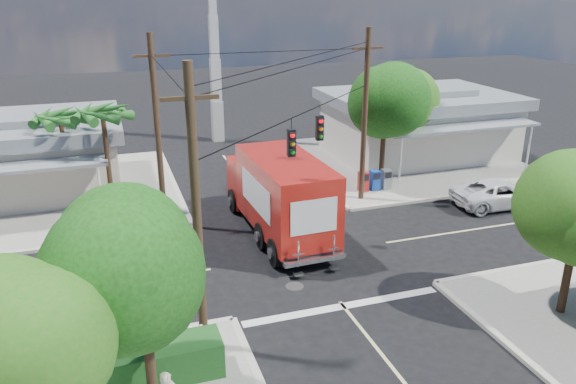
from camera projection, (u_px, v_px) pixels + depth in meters
name	position (u px, v px, depth m)	size (l,w,h in m)	color
ground	(303.00, 255.00, 24.03)	(120.00, 120.00, 0.00)	black
sidewalk_ne	(402.00, 161.00, 36.93)	(14.12, 14.12, 0.14)	gray
sidewalk_nw	(47.00, 197.00, 30.47)	(14.12, 14.12, 0.14)	gray
road_markings	(315.00, 271.00, 22.72)	(32.00, 32.00, 0.01)	beige
building_ne	(418.00, 122.00, 37.61)	(11.80, 10.20, 4.50)	silver
building_nw	(21.00, 153.00, 30.80)	(10.80, 10.20, 4.30)	beige
radio_tower	(215.00, 64.00, 40.06)	(0.80, 0.80, 17.00)	silver
tree_sw_front	(141.00, 268.00, 13.75)	(3.88, 3.78, 6.03)	#422D1C
tree_sw_back	(22.00, 364.00, 10.93)	(3.56, 3.42, 5.41)	#422D1C
tree_ne_front	(386.00, 105.00, 30.56)	(4.21, 4.14, 6.66)	#422D1C
tree_ne_back	(407.00, 105.00, 33.49)	(3.77, 3.66, 5.82)	#422D1C
palm_nw_front	(103.00, 116.00, 26.75)	(3.01, 3.08, 5.59)	#422D1C
palm_nw_back	(60.00, 120.00, 27.62)	(3.01, 3.08, 5.19)	#422D1C
utility_poles	(255.00, 144.00, 23.38)	(12.00, 10.68, 9.00)	#473321
picket_fence	(118.00, 353.00, 16.49)	(5.94, 0.06, 1.00)	silver
hedge_sw	(112.00, 371.00, 15.72)	(6.20, 1.20, 1.10)	#154B17
vending_boxes	(375.00, 180.00, 31.25)	(1.90, 0.50, 1.10)	#A81E1E
delivery_truck	(279.00, 194.00, 25.52)	(3.14, 8.94, 3.82)	black
parked_car	(500.00, 193.00, 29.25)	(2.34, 5.07, 1.41)	silver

